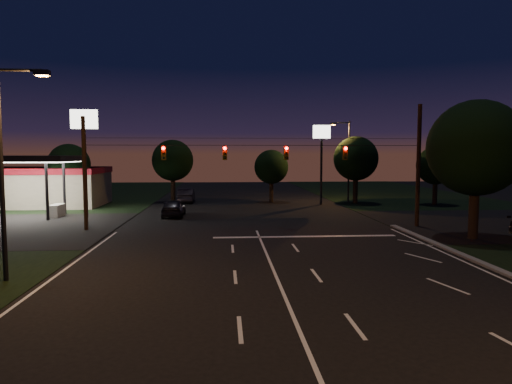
{
  "coord_description": "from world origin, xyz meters",
  "views": [
    {
      "loc": [
        -2.26,
        -17.61,
        5.37
      ],
      "look_at": [
        -0.27,
        10.8,
        3.0
      ],
      "focal_mm": 32.0,
      "sensor_mm": 36.0,
      "label": 1
    }
  ],
  "objects": [
    {
      "name": "car_oncoming_a",
      "position": [
        -6.62,
        21.86,
        0.76
      ],
      "size": [
        1.81,
        4.49,
        1.53
      ],
      "primitive_type": "imported",
      "rotation": [
        0.0,
        0.0,
        3.14
      ],
      "color": "black",
      "rests_on": "ground"
    },
    {
      "name": "tree_right_near",
      "position": [
        13.53,
        10.17,
        5.68
      ],
      "size": [
        6.0,
        6.0,
        8.76
      ],
      "color": "black",
      "rests_on": "ground"
    },
    {
      "name": "pole_sign_right",
      "position": [
        8.0,
        30.0,
        6.24
      ],
      "size": [
        1.8,
        0.3,
        8.4
      ],
      "color": "black",
      "rests_on": "ground"
    },
    {
      "name": "utility_pole_left",
      "position": [
        -12.0,
        15.0,
        0.0
      ],
      "size": [
        0.28,
        0.28,
        8.0
      ],
      "primitive_type": "cylinder",
      "color": "black",
      "rests_on": "ground"
    },
    {
      "name": "pole_sign_left_near",
      "position": [
        -14.0,
        22.0,
        6.98
      ],
      "size": [
        2.2,
        0.3,
        9.1
      ],
      "color": "black",
      "rests_on": "ground"
    },
    {
      "name": "street_light_left",
      "position": [
        -11.24,
        2.0,
        5.24
      ],
      "size": [
        2.2,
        0.35,
        9.0
      ],
      "color": "black",
      "rests_on": "ground"
    },
    {
      "name": "signal_span",
      "position": [
        -0.0,
        14.96,
        5.5
      ],
      "size": [
        24.0,
        0.4,
        1.56
      ],
      "color": "black",
      "rests_on": "ground"
    },
    {
      "name": "stop_bar",
      "position": [
        3.0,
        11.5,
        0.01
      ],
      "size": [
        12.0,
        0.5,
        0.01
      ],
      "primitive_type": "cube",
      "color": "silver",
      "rests_on": "ground"
    },
    {
      "name": "tree_far_b",
      "position": [
        -7.98,
        34.13,
        4.61
      ],
      "size": [
        4.6,
        4.6,
        6.98
      ],
      "color": "black",
      "rests_on": "ground"
    },
    {
      "name": "ground",
      "position": [
        0.0,
        0.0,
        0.0
      ],
      "size": [
        140.0,
        140.0,
        0.0
      ],
      "primitive_type": "plane",
      "color": "black",
      "rests_on": "ground"
    },
    {
      "name": "gas_station",
      "position": [
        -21.86,
        30.39,
        2.38
      ],
      "size": [
        14.2,
        16.1,
        5.25
      ],
      "color": "gray",
      "rests_on": "ground"
    },
    {
      "name": "center_line",
      "position": [
        0.0,
        -6.0,
        0.01
      ],
      "size": [
        0.14,
        40.0,
        0.01
      ],
      "primitive_type": "cube",
      "color": "silver",
      "rests_on": "ground"
    },
    {
      "name": "utility_pole_right",
      "position": [
        12.0,
        15.0,
        0.0
      ],
      "size": [
        0.3,
        0.3,
        9.0
      ],
      "primitive_type": "cylinder",
      "color": "black",
      "rests_on": "ground"
    },
    {
      "name": "tree_far_c",
      "position": [
        3.02,
        33.1,
        3.9
      ],
      "size": [
        3.8,
        3.8,
        5.86
      ],
      "color": "black",
      "rests_on": "ground"
    },
    {
      "name": "tree_far_e",
      "position": [
        20.02,
        29.11,
        4.11
      ],
      "size": [
        4.0,
        4.0,
        6.18
      ],
      "color": "black",
      "rests_on": "ground"
    },
    {
      "name": "tree_far_d",
      "position": [
        12.02,
        31.13,
        4.83
      ],
      "size": [
        4.8,
        4.8,
        7.3
      ],
      "color": "black",
      "rests_on": "ground"
    },
    {
      "name": "street_light_right_far",
      "position": [
        11.24,
        32.0,
        5.24
      ],
      "size": [
        2.2,
        0.35,
        9.0
      ],
      "color": "black",
      "rests_on": "ground"
    },
    {
      "name": "car_oncoming_b",
      "position": [
        -6.48,
        33.46,
        0.78
      ],
      "size": [
        1.67,
        4.72,
        1.55
      ],
      "primitive_type": "imported",
      "rotation": [
        0.0,
        0.0,
        3.15
      ],
      "color": "black",
      "rests_on": "ground"
    },
    {
      "name": "cross_street_right",
      "position": [
        20.0,
        16.0,
        0.0
      ],
      "size": [
        20.0,
        16.0,
        0.02
      ],
      "primitive_type": "cube",
      "color": "black",
      "rests_on": "ground"
    },
    {
      "name": "tree_far_a",
      "position": [
        -17.98,
        30.12,
        4.26
      ],
      "size": [
        4.2,
        4.2,
        6.42
      ],
      "color": "black",
      "rests_on": "ground"
    }
  ]
}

